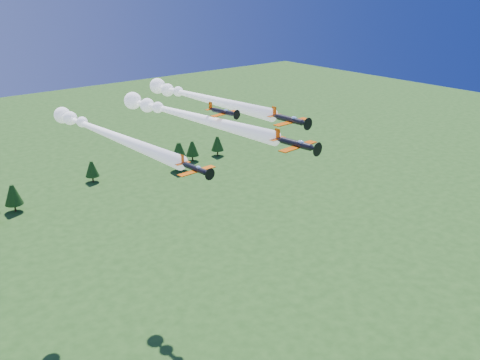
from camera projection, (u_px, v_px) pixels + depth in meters
plane_lead at (184, 114)px, 104.01m from camera, size 10.62×50.75×3.70m
plane_left at (103, 131)px, 107.76m from camera, size 8.09×54.76×3.70m
plane_right at (198, 97)px, 116.72m from camera, size 8.30×49.34×3.70m
plane_slot at (223, 112)px, 97.70m from camera, size 6.54×7.14×2.28m
treeline at (16, 189)px, 181.75m from camera, size 166.97×19.88×11.82m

